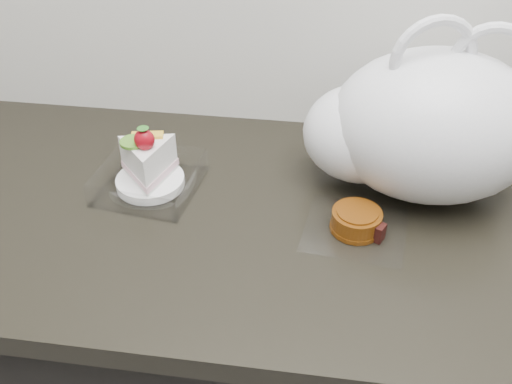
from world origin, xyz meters
name	(u,v)px	position (x,y,z in m)	size (l,w,h in m)	color
counter	(349,378)	(0.00, 1.69, 0.45)	(2.04, 0.64, 0.90)	black
cake_tray	(149,171)	(-0.40, 1.73, 0.94)	(0.19, 0.19, 0.13)	white
mooncake_wrap	(357,223)	(-0.03, 1.66, 0.92)	(0.18, 0.17, 0.04)	white
plastic_bag	(419,127)	(0.06, 1.79, 1.03)	(0.42, 0.32, 0.32)	white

